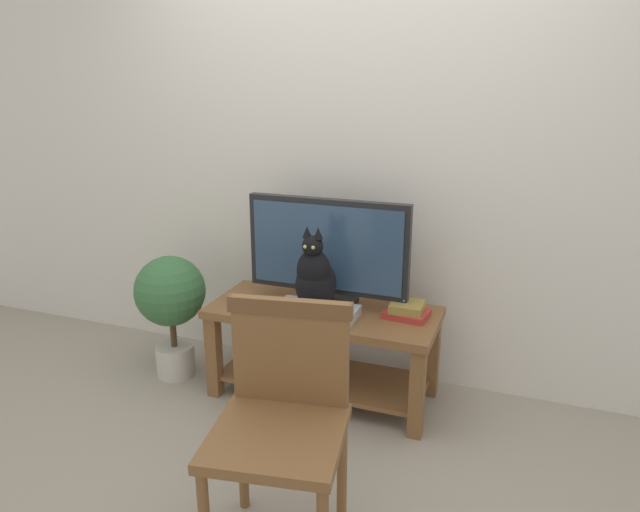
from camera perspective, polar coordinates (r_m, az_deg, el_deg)
ground_plane at (r=2.94m, az=-1.99°, el=-18.37°), size 12.00×12.00×0.00m
back_wall at (r=3.30m, az=4.16°, el=11.78°), size 7.00×0.12×2.80m
tv_stand at (r=3.21m, az=0.31°, el=-7.83°), size 1.22×0.52×0.51m
tv at (r=3.10m, az=0.73°, el=0.56°), size 0.88×0.20×0.58m
media_box at (r=3.04m, az=-0.40°, el=-5.43°), size 0.42×0.23×0.05m
cat at (r=2.96m, az=-0.48°, el=-2.15°), size 0.20×0.32×0.44m
wooden_chair at (r=2.20m, az=-3.64°, el=-14.49°), size 0.54×0.54×0.93m
book_stack at (r=3.06m, az=8.39°, el=-5.23°), size 0.23×0.18×0.08m
potted_plant at (r=3.49m, az=-14.26°, el=-4.18°), size 0.40×0.40×0.73m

